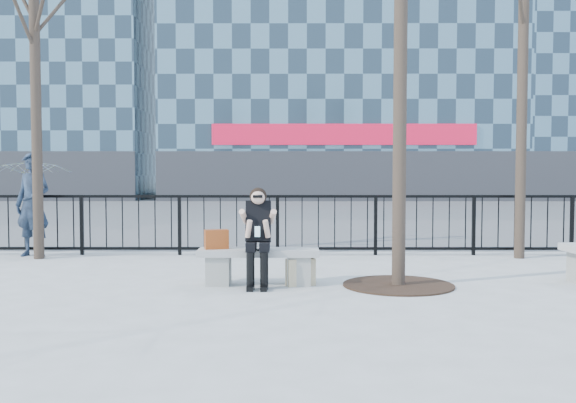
{
  "coord_description": "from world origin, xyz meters",
  "views": [
    {
      "loc": [
        0.43,
        -8.72,
        1.6
      ],
      "look_at": [
        0.4,
        0.8,
        1.1
      ],
      "focal_mm": 40.0,
      "sensor_mm": 36.0,
      "label": 1
    }
  ],
  "objects": [
    {
      "name": "shopping_bag",
      "position": [
        0.57,
        -0.09,
        0.19
      ],
      "size": [
        0.42,
        0.27,
        0.37
      ],
      "primitive_type": "cube",
      "rotation": [
        0.0,
        0.0,
        0.36
      ],
      "color": "#C4AB8B",
      "rests_on": "ground"
    },
    {
      "name": "street_surface",
      "position": [
        0.0,
        15.0,
        0.0
      ],
      "size": [
        60.0,
        23.0,
        0.01
      ],
      "primitive_type": "cube",
      "color": "#474747",
      "rests_on": "ground"
    },
    {
      "name": "tree_grate",
      "position": [
        1.9,
        -0.1,
        0.01
      ],
      "size": [
        1.5,
        1.5,
        0.02
      ],
      "primitive_type": "cylinder",
      "color": "black",
      "rests_on": "ground"
    },
    {
      "name": "seated_woman",
      "position": [
        0.0,
        -0.16,
        0.67
      ],
      "size": [
        0.5,
        0.64,
        1.34
      ],
      "color": "black",
      "rests_on": "ground"
    },
    {
      "name": "railing",
      "position": [
        0.0,
        3.0,
        0.55
      ],
      "size": [
        14.0,
        0.06,
        1.1
      ],
      "color": "black",
      "rests_on": "ground"
    },
    {
      "name": "ground",
      "position": [
        0.0,
        0.0,
        0.0
      ],
      "size": [
        120.0,
        120.0,
        0.0
      ],
      "primitive_type": "plane",
      "color": "gray",
      "rests_on": "ground"
    },
    {
      "name": "handbag",
      "position": [
        -0.58,
        0.02,
        0.62
      ],
      "size": [
        0.35,
        0.23,
        0.26
      ],
      "primitive_type": "cube",
      "rotation": [
        0.0,
        0.0,
        0.28
      ],
      "color": "#943B12",
      "rests_on": "bench_main"
    },
    {
      "name": "vendor_umbrella",
      "position": [
        -6.07,
        7.28,
        0.92
      ],
      "size": [
        2.59,
        2.62,
        1.85
      ],
      "primitive_type": "imported",
      "rotation": [
        0.0,
        0.0,
        0.35
      ],
      "color": "#C8D52F",
      "rests_on": "ground"
    },
    {
      "name": "standing_man",
      "position": [
        -4.21,
        2.8,
        0.94
      ],
      "size": [
        0.79,
        0.63,
        1.88
      ],
      "primitive_type": "imported",
      "rotation": [
        0.0,
        0.0,
        -0.3
      ],
      "color": "black",
      "rests_on": "ground"
    },
    {
      "name": "bench_main",
      "position": [
        0.0,
        0.0,
        0.3
      ],
      "size": [
        1.65,
        0.46,
        0.49
      ],
      "color": "slate",
      "rests_on": "ground"
    }
  ]
}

